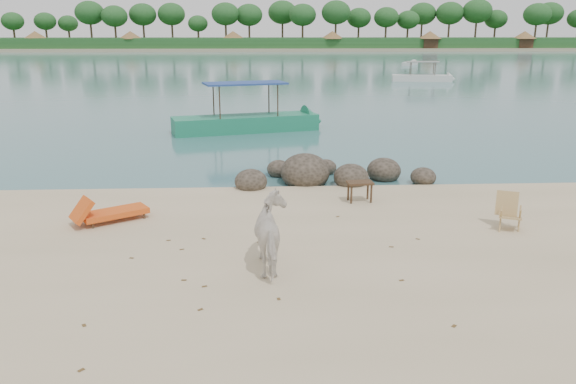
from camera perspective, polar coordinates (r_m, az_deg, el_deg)
The scene contains 12 objects.
water at distance 100.54m, azimuth -2.12°, elevation 13.37°, with size 400.00×400.00×0.00m, color #336666.
far_shore at distance 180.49m, azimuth -2.50°, elevation 14.52°, with size 420.00×90.00×1.40m, color tan.
far_scenery at distance 147.14m, azimuth -2.40°, elevation 15.42°, with size 420.00×18.00×9.50m.
boulders at distance 17.79m, azimuth 3.70°, elevation 1.80°, with size 6.29×2.84×1.16m.
cow at distance 11.03m, azimuth -1.38°, elevation -4.42°, with size 0.77×1.70×1.44m, color white.
side_table at distance 15.60m, azimuth 7.29°, elevation -0.08°, with size 0.70×0.45×0.56m, color black, non-canonical shape.
lounge_chair at distance 14.57m, azimuth -17.20°, elevation -1.78°, with size 1.97×0.69×0.59m, color orange, non-canonical shape.
deck_chair at distance 14.25m, azimuth 21.69°, elevation -2.04°, with size 0.55×0.61×0.86m, color tan, non-canonical shape.
boat_near at distance 26.91m, azimuth -4.38°, elevation 10.20°, with size 7.73×1.74×3.74m, color #1B7A56, non-canonical shape.
boat_mid at distance 56.36m, azimuth 13.52°, elevation 12.46°, with size 6.24×1.40×3.04m, color silver, non-canonical shape.
boat_far at distance 83.89m, azimuth 12.29°, elevation 12.71°, with size 4.89×1.10×0.57m, color silver, non-canonical shape.
dead_leaves at distance 11.24m, azimuth -3.49°, elevation -7.97°, with size 6.54×6.65×0.00m.
Camera 1 is at (-1.40, -10.42, 4.56)m, focal length 35.00 mm.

